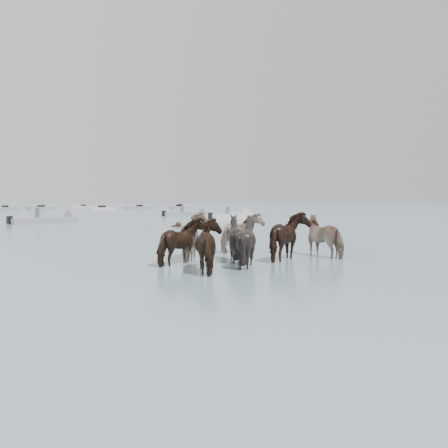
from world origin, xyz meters
TOP-DOWN VIEW (x-y plane):
  - ground at (0.00, 0.00)m, footprint 400.00×400.00m
  - pony_herd at (1.13, -0.22)m, footprint 6.96×4.55m
  - swimming_pony at (9.13, 16.66)m, footprint 0.72×0.44m
  - motorboat_c at (3.77, 27.51)m, footprint 5.97×2.56m
  - motorboat_d at (21.20, 25.06)m, footprint 5.94×2.07m
  - motorboat_e at (21.95, 34.44)m, footprint 6.04×2.30m

SIDE VIEW (x-z plane):
  - ground at x=0.00m, z-range 0.00..0.00m
  - swimming_pony at x=9.13m, z-range -0.12..0.32m
  - motorboat_e at x=21.95m, z-range -0.74..1.18m
  - motorboat_c at x=3.77m, z-range -0.74..1.18m
  - motorboat_d at x=21.20m, z-range -0.74..1.18m
  - pony_herd at x=1.13m, z-range -0.22..1.49m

